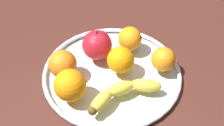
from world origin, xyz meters
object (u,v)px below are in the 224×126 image
(fruit_bowl, at_px, (112,73))
(banana, at_px, (122,92))
(orange_front_left, at_px, (130,38))
(orange_front_right, at_px, (121,60))
(apple, at_px, (97,45))
(orange_back_right, at_px, (163,59))
(orange_center, at_px, (63,64))
(orange_back_left, at_px, (70,85))

(fruit_bowl, bearing_deg, banana, 90.99)
(fruit_bowl, bearing_deg, orange_front_left, -133.05)
(fruit_bowl, bearing_deg, orange_front_right, 174.79)
(orange_front_right, distance_m, orange_front_left, 0.09)
(apple, xyz_separation_m, orange_back_right, (-0.16, 0.09, -0.01))
(apple, relative_size, orange_center, 1.22)
(fruit_bowl, distance_m, orange_back_left, 0.14)
(fruit_bowl, distance_m, apple, 0.09)
(fruit_bowl, height_order, orange_back_left, orange_back_left)
(orange_center, bearing_deg, banana, 138.35)
(orange_back_left, bearing_deg, orange_front_right, -159.40)
(orange_center, bearing_deg, fruit_bowl, 169.61)
(fruit_bowl, height_order, orange_front_right, orange_front_right)
(banana, relative_size, orange_front_right, 2.85)
(fruit_bowl, xyz_separation_m, apple, (0.02, -0.07, 0.05))
(orange_back_right, bearing_deg, banana, 26.76)
(orange_back_left, distance_m, orange_front_left, 0.23)
(apple, xyz_separation_m, orange_front_left, (-0.10, -0.01, -0.01))
(apple, bearing_deg, orange_front_right, 124.49)
(banana, bearing_deg, orange_center, -50.72)
(banana, xyz_separation_m, apple, (0.03, -0.16, 0.02))
(orange_back_right, bearing_deg, orange_front_right, -10.79)
(orange_center, height_order, orange_back_left, orange_back_left)
(fruit_bowl, xyz_separation_m, orange_front_right, (-0.02, 0.00, 0.04))
(orange_back_left, height_order, orange_front_left, orange_back_left)
(apple, distance_m, orange_back_right, 0.18)
(apple, bearing_deg, orange_back_left, 52.42)
(orange_center, distance_m, orange_back_right, 0.26)
(fruit_bowl, distance_m, orange_back_right, 0.14)
(fruit_bowl, relative_size, apple, 4.13)
(banana, height_order, orange_back_left, orange_back_left)
(orange_back_left, bearing_deg, banana, 164.03)
(banana, xyz_separation_m, orange_front_right, (-0.02, -0.09, 0.02))
(orange_center, xyz_separation_m, orange_back_right, (-0.26, 0.05, -0.00))
(orange_front_left, distance_m, orange_back_right, 0.12)
(orange_center, bearing_deg, orange_front_right, 170.42)
(orange_front_left, relative_size, orange_back_right, 1.03)
(orange_center, bearing_deg, orange_back_left, 94.88)
(banana, distance_m, orange_front_left, 0.18)
(banana, height_order, orange_front_right, orange_front_right)
(orange_center, height_order, orange_front_left, orange_center)
(apple, distance_m, orange_center, 0.11)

